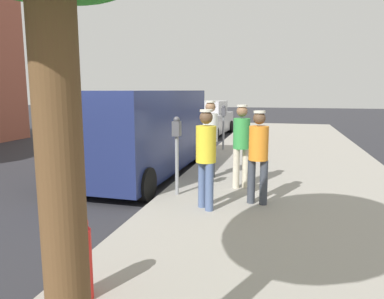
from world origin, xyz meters
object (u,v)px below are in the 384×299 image
(fire_hydrant, at_px, (79,258))
(pedestrian_in_white, at_px, (210,134))
(pedestrian_in_green, at_px, (241,141))
(pedestrian_in_yellow, at_px, (206,153))
(parked_sedan_ahead, at_px, (206,120))
(pedestrian_in_orange, at_px, (258,151))
(parking_meter_near, at_px, (177,142))
(parked_van, at_px, (141,131))
(parking_meter_far, at_px, (224,119))

(fire_hydrant, bearing_deg, pedestrian_in_white, 87.15)
(pedestrian_in_green, height_order, pedestrian_in_yellow, pedestrian_in_green)
(pedestrian_in_white, distance_m, parked_sedan_ahead, 9.23)
(pedestrian_in_yellow, bearing_deg, fire_hydrant, -101.79)
(pedestrian_in_orange, bearing_deg, parked_sedan_ahead, 106.55)
(parking_meter_near, xyz_separation_m, fire_hydrant, (0.10, -3.67, -0.61))
(pedestrian_in_yellow, height_order, parked_van, parked_van)
(parking_meter_near, distance_m, pedestrian_in_green, 1.40)
(parking_meter_far, height_order, fire_hydrant, parking_meter_far)
(pedestrian_in_orange, bearing_deg, fire_hydrant, -112.78)
(pedestrian_in_orange, relative_size, fire_hydrant, 1.93)
(pedestrian_in_white, relative_size, fire_hydrant, 2.06)
(parking_meter_far, relative_size, pedestrian_in_yellow, 0.90)
(pedestrian_in_white, bearing_deg, pedestrian_in_green, -40.66)
(parking_meter_far, bearing_deg, pedestrian_in_yellow, -83.54)
(parking_meter_near, distance_m, parked_sedan_ahead, 10.63)
(pedestrian_in_white, bearing_deg, parking_meter_far, 94.93)
(parking_meter_far, xyz_separation_m, parked_van, (-1.50, -3.69, -0.03))
(pedestrian_in_green, relative_size, pedestrian_in_white, 0.97)
(pedestrian_in_yellow, bearing_deg, parking_meter_near, 135.27)
(parking_meter_near, relative_size, pedestrian_in_yellow, 0.90)
(parking_meter_near, relative_size, parked_sedan_ahead, 0.34)
(parking_meter_far, bearing_deg, parked_van, -112.10)
(pedestrian_in_orange, bearing_deg, pedestrian_in_white, 125.07)
(pedestrian_in_white, relative_size, parked_van, 0.34)
(parking_meter_near, height_order, parking_meter_far, same)
(pedestrian_in_green, xyz_separation_m, pedestrian_in_orange, (0.41, -1.03, -0.04))
(parking_meter_far, distance_m, parked_van, 3.99)
(parking_meter_far, distance_m, pedestrian_in_yellow, 6.38)
(pedestrian_in_white, xyz_separation_m, fire_hydrant, (-0.26, -5.16, -0.61))
(pedestrian_in_yellow, xyz_separation_m, parked_van, (-2.22, 2.65, 0.03))
(pedestrian_in_orange, xyz_separation_m, parked_van, (-3.05, 2.15, 0.06))
(parked_sedan_ahead, bearing_deg, parking_meter_far, -71.48)
(parked_van, bearing_deg, parked_sedan_ahead, 90.86)
(pedestrian_in_orange, distance_m, fire_hydrant, 3.79)
(parking_meter_far, xyz_separation_m, pedestrian_in_green, (1.14, -4.81, -0.04))
(pedestrian_in_yellow, distance_m, parked_sedan_ahead, 11.45)
(pedestrian_in_yellow, relative_size, fire_hydrant, 1.97)
(pedestrian_in_orange, bearing_deg, parking_meter_far, 104.88)
(pedestrian_in_white, bearing_deg, parked_van, 166.54)
(pedestrian_in_green, bearing_deg, pedestrian_in_orange, -68.19)
(fire_hydrant, bearing_deg, pedestrian_in_yellow, 78.21)
(pedestrian_in_green, distance_m, parked_sedan_ahead, 10.07)
(pedestrian_in_orange, height_order, parked_van, parked_van)
(parked_van, relative_size, fire_hydrant, 6.11)
(pedestrian_in_yellow, bearing_deg, pedestrian_in_white, 99.32)
(pedestrian_in_white, xyz_separation_m, parked_sedan_ahead, (-1.99, 9.00, -0.42))
(parking_meter_near, bearing_deg, parked_sedan_ahead, 98.83)
(parking_meter_far, distance_m, pedestrian_in_green, 4.95)
(parking_meter_far, bearing_deg, fire_hydrant, -89.38)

